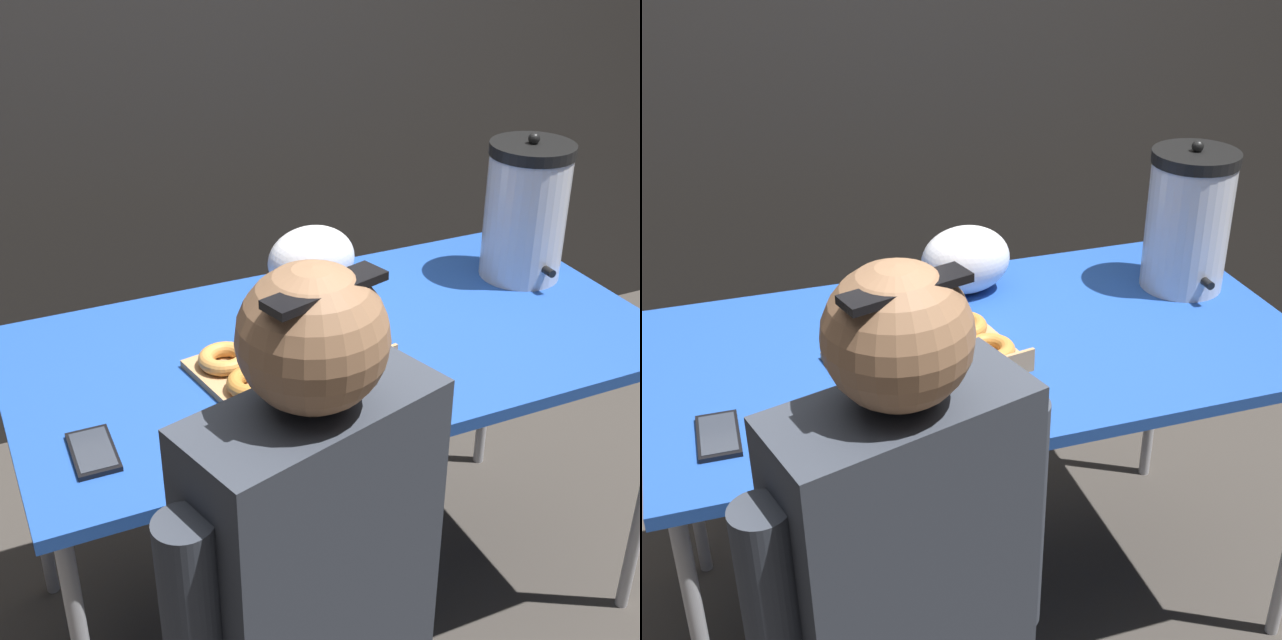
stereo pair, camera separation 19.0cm
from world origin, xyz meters
TOP-DOWN VIEW (x-y plane):
  - ground_plane at (0.00, 0.00)m, footprint 12.00×12.00m
  - folding_table at (0.00, 0.00)m, footprint 1.41×0.75m
  - donut_box at (-0.14, -0.06)m, footprint 0.41×0.32m
  - coffee_urn at (0.56, 0.11)m, footprint 0.20×0.23m
  - cell_phone at (-0.57, -0.19)m, footprint 0.08×0.14m
  - plastic_bag at (0.05, 0.24)m, footprint 0.22×0.15m
  - person_seated at (-0.32, -0.59)m, footprint 0.50×0.29m

SIDE VIEW (x-z plane):
  - ground_plane at x=0.00m, z-range 0.00..0.00m
  - person_seated at x=-0.32m, z-range -0.02..1.25m
  - folding_table at x=0.00m, z-range 0.34..1.11m
  - cell_phone at x=-0.57m, z-range 0.77..0.78m
  - donut_box at x=-0.14m, z-range 0.77..0.82m
  - plastic_bag at x=0.05m, z-range 0.77..0.94m
  - coffee_urn at x=0.56m, z-range 0.76..1.12m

